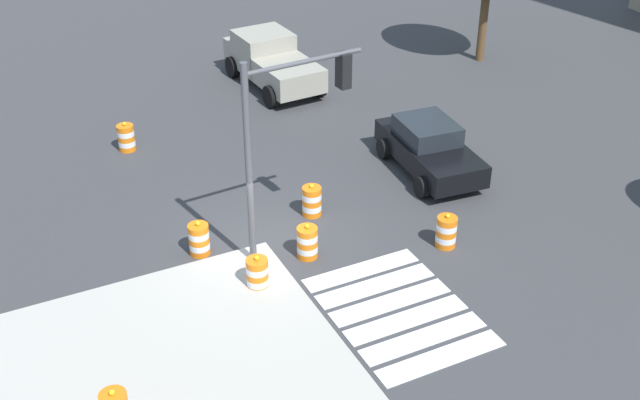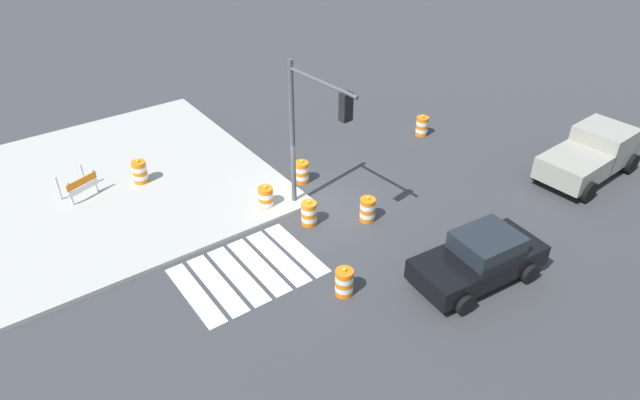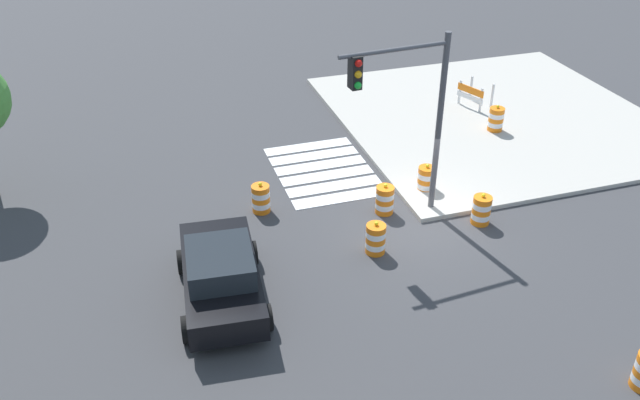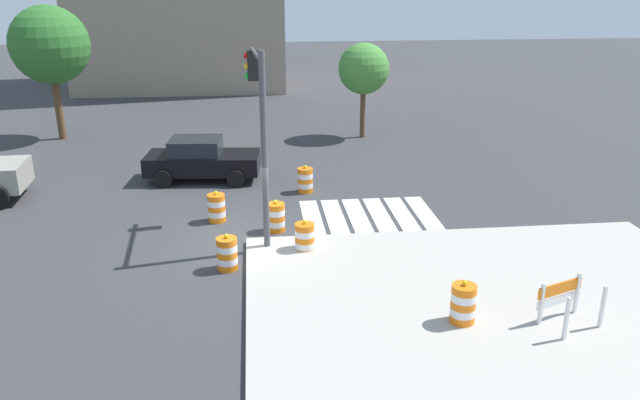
{
  "view_description": "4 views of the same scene",
  "coord_description": "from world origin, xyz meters",
  "px_view_note": "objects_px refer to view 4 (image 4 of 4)",
  "views": [
    {
      "loc": [
        16.88,
        -6.73,
        12.38
      ],
      "look_at": [
        -0.11,
        1.71,
        0.97
      ],
      "focal_mm": 44.98,
      "sensor_mm": 36.0,
      "label": 1
    },
    {
      "loc": [
        10.15,
        14.24,
        11.87
      ],
      "look_at": [
        0.42,
        0.81,
        0.82
      ],
      "focal_mm": 31.25,
      "sensor_mm": 36.0,
      "label": 2
    },
    {
      "loc": [
        -15.07,
        7.97,
        11.15
      ],
      "look_at": [
        0.6,
        3.0,
        1.03
      ],
      "focal_mm": 37.48,
      "sensor_mm": 36.0,
      "label": 3
    },
    {
      "loc": [
        0.32,
        -17.1,
        7.45
      ],
      "look_at": [
        2.34,
        1.37,
        0.77
      ],
      "focal_mm": 35.01,
      "sensor_mm": 36.0,
      "label": 4
    }
  ],
  "objects_px": {
    "sports_car": "(201,159)",
    "traffic_barrel_crosswalk_end": "(305,180)",
    "traffic_barrel_on_sidewalk": "(463,303)",
    "traffic_barrel_near_corner": "(227,254)",
    "traffic_barrel_lane_center": "(276,217)",
    "traffic_light_pole": "(259,108)",
    "street_tree_streetside_near": "(364,69)",
    "traffic_barrel_median_near": "(217,208)",
    "construction_barricade": "(565,298)",
    "street_tree_streetside_mid": "(50,45)",
    "traffic_barrel_median_far": "(305,238)"
  },
  "relations": [
    {
      "from": "traffic_barrel_median_near",
      "to": "traffic_light_pole",
      "type": "bearing_deg",
      "value": -42.65
    },
    {
      "from": "traffic_barrel_lane_center",
      "to": "traffic_barrel_on_sidewalk",
      "type": "distance_m",
      "value": 7.24
    },
    {
      "from": "traffic_barrel_lane_center",
      "to": "traffic_barrel_near_corner",
      "type": "bearing_deg",
      "value": -119.15
    },
    {
      "from": "traffic_barrel_near_corner",
      "to": "sports_car",
      "type": "bearing_deg",
      "value": 98.52
    },
    {
      "from": "sports_car",
      "to": "street_tree_streetside_near",
      "type": "relative_size",
      "value": 0.98
    },
    {
      "from": "traffic_barrel_median_far",
      "to": "traffic_light_pole",
      "type": "height_order",
      "value": "traffic_light_pole"
    },
    {
      "from": "traffic_barrel_crosswalk_end",
      "to": "traffic_light_pole",
      "type": "xyz_separation_m",
      "value": [
        -1.63,
        -3.89,
        3.46
      ]
    },
    {
      "from": "traffic_barrel_near_corner",
      "to": "street_tree_streetside_mid",
      "type": "relative_size",
      "value": 0.16
    },
    {
      "from": "traffic_barrel_median_near",
      "to": "street_tree_streetside_mid",
      "type": "bearing_deg",
      "value": 124.1
    },
    {
      "from": "traffic_barrel_median_far",
      "to": "street_tree_streetside_mid",
      "type": "xyz_separation_m",
      "value": [
        -10.56,
        14.54,
        3.98
      ]
    },
    {
      "from": "traffic_barrel_near_corner",
      "to": "traffic_barrel_crosswalk_end",
      "type": "height_order",
      "value": "same"
    },
    {
      "from": "street_tree_streetside_near",
      "to": "street_tree_streetside_mid",
      "type": "height_order",
      "value": "street_tree_streetside_mid"
    },
    {
      "from": "traffic_barrel_near_corner",
      "to": "street_tree_streetside_mid",
      "type": "bearing_deg",
      "value": 118.73
    },
    {
      "from": "construction_barricade",
      "to": "sports_car",
      "type": "bearing_deg",
      "value": 126.47
    },
    {
      "from": "street_tree_streetside_mid",
      "to": "traffic_barrel_near_corner",
      "type": "bearing_deg",
      "value": -61.27
    },
    {
      "from": "traffic_barrel_on_sidewalk",
      "to": "street_tree_streetside_mid",
      "type": "xyz_separation_m",
      "value": [
        -13.72,
        18.9,
        3.83
      ]
    },
    {
      "from": "traffic_barrel_on_sidewalk",
      "to": "street_tree_streetside_near",
      "type": "bearing_deg",
      "value": 87.35
    },
    {
      "from": "traffic_barrel_near_corner",
      "to": "traffic_light_pole",
      "type": "distance_m",
      "value": 4.24
    },
    {
      "from": "sports_car",
      "to": "traffic_barrel_lane_center",
      "type": "relative_size",
      "value": 4.36
    },
    {
      "from": "traffic_barrel_median_far",
      "to": "street_tree_streetside_near",
      "type": "distance_m",
      "value": 14.18
    },
    {
      "from": "traffic_barrel_near_corner",
      "to": "traffic_barrel_on_sidewalk",
      "type": "distance_m",
      "value": 6.4
    },
    {
      "from": "traffic_barrel_crosswalk_end",
      "to": "street_tree_streetside_mid",
      "type": "xyz_separation_m",
      "value": [
        -11.04,
        9.19,
        3.98
      ]
    },
    {
      "from": "traffic_barrel_crosswalk_end",
      "to": "construction_barricade",
      "type": "relative_size",
      "value": 0.71
    },
    {
      "from": "traffic_barrel_median_near",
      "to": "traffic_barrel_crosswalk_end",
      "type": "bearing_deg",
      "value": 39.85
    },
    {
      "from": "traffic_barrel_near_corner",
      "to": "traffic_barrel_crosswalk_end",
      "type": "relative_size",
      "value": 1.0
    },
    {
      "from": "sports_car",
      "to": "traffic_barrel_on_sidewalk",
      "type": "bearing_deg",
      "value": -60.71
    },
    {
      "from": "traffic_barrel_near_corner",
      "to": "street_tree_streetside_near",
      "type": "relative_size",
      "value": 0.23
    },
    {
      "from": "traffic_light_pole",
      "to": "traffic_barrel_median_far",
      "type": "bearing_deg",
      "value": -51.55
    },
    {
      "from": "traffic_barrel_on_sidewalk",
      "to": "street_tree_streetside_near",
      "type": "height_order",
      "value": "street_tree_streetside_near"
    },
    {
      "from": "sports_car",
      "to": "traffic_barrel_near_corner",
      "type": "xyz_separation_m",
      "value": [
        1.21,
        -8.05,
        -0.36
      ]
    },
    {
      "from": "street_tree_streetside_mid",
      "to": "traffic_barrel_crosswalk_end",
      "type": "bearing_deg",
      "value": -39.79
    },
    {
      "from": "traffic_barrel_crosswalk_end",
      "to": "construction_barricade",
      "type": "height_order",
      "value": "construction_barricade"
    },
    {
      "from": "sports_car",
      "to": "traffic_barrel_crosswalk_end",
      "type": "xyz_separation_m",
      "value": [
        3.84,
        -1.91,
        -0.36
      ]
    },
    {
      "from": "traffic_barrel_crosswalk_end",
      "to": "traffic_barrel_on_sidewalk",
      "type": "xyz_separation_m",
      "value": [
        2.68,
        -9.71,
        0.15
      ]
    },
    {
      "from": "sports_car",
      "to": "traffic_barrel_near_corner",
      "type": "bearing_deg",
      "value": -81.48
    },
    {
      "from": "traffic_barrel_on_sidewalk",
      "to": "construction_barricade",
      "type": "relative_size",
      "value": 0.71
    },
    {
      "from": "traffic_barrel_on_sidewalk",
      "to": "street_tree_streetside_mid",
      "type": "distance_m",
      "value": 23.66
    },
    {
      "from": "traffic_barrel_median_far",
      "to": "traffic_barrel_lane_center",
      "type": "xyz_separation_m",
      "value": [
        -0.74,
        1.75,
        0.0
      ]
    },
    {
      "from": "traffic_barrel_crosswalk_end",
      "to": "traffic_barrel_lane_center",
      "type": "distance_m",
      "value": 3.8
    },
    {
      "from": "traffic_barrel_median_near",
      "to": "street_tree_streetside_mid",
      "type": "relative_size",
      "value": 0.16
    },
    {
      "from": "traffic_barrel_near_corner",
      "to": "traffic_barrel_median_near",
      "type": "bearing_deg",
      "value": 97.05
    },
    {
      "from": "traffic_barrel_near_corner",
      "to": "traffic_barrel_crosswalk_end",
      "type": "bearing_deg",
      "value": 66.78
    },
    {
      "from": "traffic_barrel_on_sidewalk",
      "to": "construction_barricade",
      "type": "bearing_deg",
      "value": -5.85
    },
    {
      "from": "traffic_barrel_crosswalk_end",
      "to": "traffic_barrel_on_sidewalk",
      "type": "relative_size",
      "value": 1.0
    },
    {
      "from": "sports_car",
      "to": "traffic_barrel_near_corner",
      "type": "distance_m",
      "value": 8.15
    },
    {
      "from": "street_tree_streetside_near",
      "to": "traffic_barrel_median_far",
      "type": "bearing_deg",
      "value": -106.63
    },
    {
      "from": "traffic_barrel_median_near",
      "to": "street_tree_streetside_mid",
      "type": "xyz_separation_m",
      "value": [
        -7.96,
        11.76,
        3.98
      ]
    },
    {
      "from": "traffic_barrel_median_near",
      "to": "street_tree_streetside_near",
      "type": "bearing_deg",
      "value": 58.02
    },
    {
      "from": "traffic_barrel_lane_center",
      "to": "traffic_light_pole",
      "type": "bearing_deg",
      "value": -144.86
    },
    {
      "from": "traffic_barrel_crosswalk_end",
      "to": "traffic_light_pole",
      "type": "height_order",
      "value": "traffic_light_pole"
    }
  ]
}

